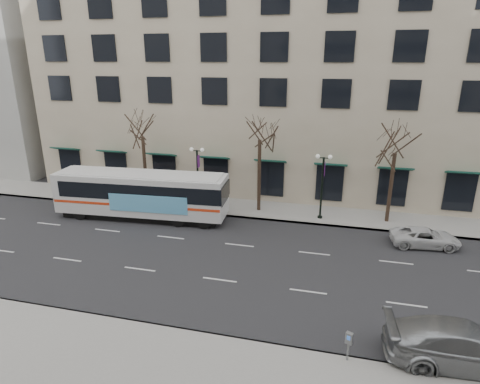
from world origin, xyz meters
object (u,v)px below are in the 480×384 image
(city_bus, at_px, (142,194))
(silver_car, at_px, (463,345))
(white_pickup, at_px, (425,237))
(lamp_post_left, at_px, (198,175))
(tree_far_left, at_px, (142,125))
(tree_far_right, at_px, (397,140))
(tree_far_mid, at_px, (260,128))
(lamp_post_right, at_px, (322,184))
(pay_station, at_px, (349,341))

(city_bus, xyz_separation_m, silver_car, (20.09, -11.50, -1.09))
(white_pickup, bearing_deg, lamp_post_left, 73.90)
(tree_far_left, relative_size, lamp_post_left, 1.60)
(tree_far_right, height_order, white_pickup, tree_far_right)
(tree_far_right, bearing_deg, tree_far_left, 180.00)
(tree_far_right, xyz_separation_m, white_pickup, (2.09, -3.56, -5.81))
(tree_far_right, bearing_deg, tree_far_mid, 180.00)
(silver_car, bearing_deg, white_pickup, -6.75)
(tree_far_left, distance_m, tree_far_right, 20.00)
(tree_far_mid, xyz_separation_m, white_pickup, (12.09, -3.56, -6.29))
(tree_far_mid, distance_m, lamp_post_right, 6.41)
(tree_far_right, distance_m, white_pickup, 7.12)
(lamp_post_left, height_order, silver_car, lamp_post_left)
(city_bus, relative_size, white_pickup, 3.06)
(lamp_post_left, bearing_deg, tree_far_right, 2.29)
(tree_far_mid, relative_size, pay_station, 6.44)
(white_pickup, bearing_deg, pay_station, 151.73)
(silver_car, xyz_separation_m, pay_station, (-4.53, -1.10, 0.21))
(tree_far_left, relative_size, silver_car, 1.34)
(lamp_post_right, xyz_separation_m, city_bus, (-13.55, -2.90, -0.96))
(lamp_post_left, height_order, lamp_post_right, same)
(tree_far_mid, height_order, pay_station, tree_far_mid)
(white_pickup, relative_size, pay_station, 3.34)
(tree_far_left, distance_m, lamp_post_right, 15.48)
(silver_car, xyz_separation_m, white_pickup, (0.54, 11.44, -0.28))
(tree_far_left, xyz_separation_m, lamp_post_right, (15.01, -0.60, -3.75))
(lamp_post_left, distance_m, white_pickup, 17.49)
(lamp_post_right, bearing_deg, silver_car, -65.59)
(tree_far_right, relative_size, silver_car, 1.30)
(tree_far_left, bearing_deg, pay_station, -43.42)
(lamp_post_right, bearing_deg, tree_far_right, 6.85)
(city_bus, bearing_deg, tree_far_right, 6.83)
(tree_far_left, relative_size, city_bus, 0.61)
(lamp_post_right, distance_m, city_bus, 13.89)
(city_bus, relative_size, pay_station, 10.22)
(tree_far_left, relative_size, tree_far_right, 1.03)
(tree_far_left, height_order, city_bus, tree_far_left)
(city_bus, bearing_deg, lamp_post_left, 35.38)
(lamp_post_left, distance_m, city_bus, 4.68)
(lamp_post_left, height_order, city_bus, lamp_post_left)
(lamp_post_right, height_order, white_pickup, lamp_post_right)
(tree_far_right, bearing_deg, lamp_post_right, -173.15)
(lamp_post_left, relative_size, white_pickup, 1.17)
(city_bus, height_order, white_pickup, city_bus)
(tree_far_right, relative_size, lamp_post_right, 1.55)
(tree_far_mid, distance_m, city_bus, 10.46)
(lamp_post_right, bearing_deg, tree_far_mid, 173.17)
(tree_far_left, xyz_separation_m, tree_far_right, (20.00, 0.00, -0.28))
(tree_far_right, height_order, silver_car, tree_far_right)
(tree_far_right, xyz_separation_m, silver_car, (1.54, -15.00, -5.52))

